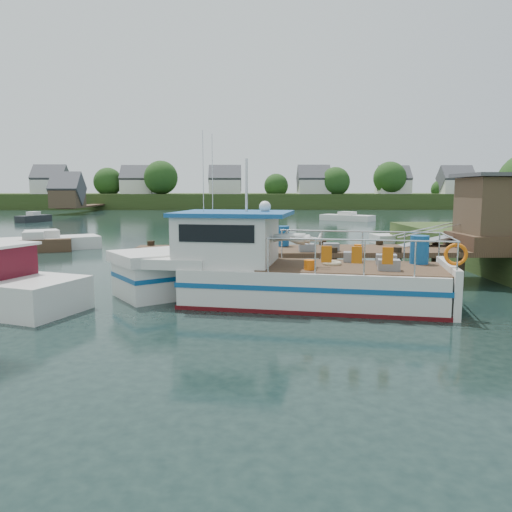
{
  "coord_description": "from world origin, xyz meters",
  "views": [
    {
      "loc": [
        -1.47,
        -20.33,
        3.84
      ],
      "look_at": [
        -1.0,
        -1.5,
        1.3
      ],
      "focal_mm": 35.0,
      "sensor_mm": 36.0,
      "label": 1
    }
  ],
  "objects_px": {
    "moored_far": "(347,217)",
    "moored_d": "(221,217)",
    "moored_rowboat": "(34,244)",
    "moored_c": "(416,238)",
    "dock": "(437,228)",
    "moored_e": "(34,218)",
    "lobster_boat": "(270,272)",
    "moored_b": "(220,229)",
    "moored_a": "(42,243)"
  },
  "relations": [
    {
      "from": "moored_a",
      "to": "dock",
      "type": "bearing_deg",
      "value": -37.3
    },
    {
      "from": "moored_rowboat",
      "to": "moored_d",
      "type": "xyz_separation_m",
      "value": [
        10.08,
        31.87,
        -0.06
      ]
    },
    {
      "from": "moored_b",
      "to": "moored_d",
      "type": "relative_size",
      "value": 0.72
    },
    {
      "from": "moored_far",
      "to": "moored_e",
      "type": "height_order",
      "value": "moored_e"
    },
    {
      "from": "dock",
      "to": "moored_c",
      "type": "bearing_deg",
      "value": 73.55
    },
    {
      "from": "moored_c",
      "to": "moored_b",
      "type": "bearing_deg",
      "value": 153.56
    },
    {
      "from": "moored_far",
      "to": "moored_d",
      "type": "bearing_deg",
      "value": -163.64
    },
    {
      "from": "moored_a",
      "to": "moored_c",
      "type": "distance_m",
      "value": 25.35
    },
    {
      "from": "moored_c",
      "to": "moored_e",
      "type": "height_order",
      "value": "moored_e"
    },
    {
      "from": "dock",
      "to": "moored_b",
      "type": "height_order",
      "value": "dock"
    },
    {
      "from": "lobster_boat",
      "to": "moored_c",
      "type": "relative_size",
      "value": 1.86
    },
    {
      "from": "moored_rowboat",
      "to": "moored_c",
      "type": "height_order",
      "value": "moored_rowboat"
    },
    {
      "from": "dock",
      "to": "moored_far",
      "type": "xyz_separation_m",
      "value": [
        4.64,
        40.17,
        -1.83
      ]
    },
    {
      "from": "moored_a",
      "to": "moored_d",
      "type": "bearing_deg",
      "value": 63.58
    },
    {
      "from": "moored_rowboat",
      "to": "moored_c",
      "type": "relative_size",
      "value": 0.7
    },
    {
      "from": "lobster_boat",
      "to": "moored_c",
      "type": "bearing_deg",
      "value": 70.34
    },
    {
      "from": "moored_e",
      "to": "dock",
      "type": "bearing_deg",
      "value": -39.58
    },
    {
      "from": "dock",
      "to": "lobster_boat",
      "type": "relative_size",
      "value": 1.39
    },
    {
      "from": "lobster_boat",
      "to": "moored_far",
      "type": "bearing_deg",
      "value": 87.22
    },
    {
      "from": "moored_b",
      "to": "moored_e",
      "type": "distance_m",
      "value": 27.25
    },
    {
      "from": "moored_b",
      "to": "moored_c",
      "type": "bearing_deg",
      "value": -39.54
    },
    {
      "from": "moored_b",
      "to": "moored_far",
      "type": "bearing_deg",
      "value": 40.25
    },
    {
      "from": "dock",
      "to": "lobster_boat",
      "type": "distance_m",
      "value": 8.05
    },
    {
      "from": "moored_far",
      "to": "moored_rowboat",
      "type": "bearing_deg",
      "value": -106.46
    },
    {
      "from": "moored_far",
      "to": "moored_d",
      "type": "height_order",
      "value": "moored_far"
    },
    {
      "from": "moored_rowboat",
      "to": "moored_d",
      "type": "distance_m",
      "value": 33.42
    },
    {
      "from": "moored_rowboat",
      "to": "moored_a",
      "type": "height_order",
      "value": "moored_a"
    },
    {
      "from": "dock",
      "to": "moored_far",
      "type": "distance_m",
      "value": 40.48
    },
    {
      "from": "moored_a",
      "to": "moored_e",
      "type": "distance_m",
      "value": 29.88
    },
    {
      "from": "moored_e",
      "to": "moored_b",
      "type": "bearing_deg",
      "value": -23.67
    },
    {
      "from": "moored_far",
      "to": "moored_e",
      "type": "distance_m",
      "value": 37.27
    },
    {
      "from": "moored_far",
      "to": "dock",
      "type": "bearing_deg",
      "value": -72.48
    },
    {
      "from": "moored_far",
      "to": "moored_c",
      "type": "height_order",
      "value": "moored_far"
    },
    {
      "from": "dock",
      "to": "lobster_boat",
      "type": "bearing_deg",
      "value": -153.0
    },
    {
      "from": "moored_rowboat",
      "to": "moored_b",
      "type": "xyz_separation_m",
      "value": [
        10.83,
        13.14,
        -0.11
      ]
    },
    {
      "from": "moored_b",
      "to": "moored_a",
      "type": "bearing_deg",
      "value": -139.74
    },
    {
      "from": "dock",
      "to": "moored_b",
      "type": "xyz_separation_m",
      "value": [
        -10.02,
        23.53,
        -1.88
      ]
    },
    {
      "from": "moored_rowboat",
      "to": "moored_d",
      "type": "bearing_deg",
      "value": 84.8
    },
    {
      "from": "lobster_boat",
      "to": "moored_a",
      "type": "distance_m",
      "value": 20.27
    },
    {
      "from": "moored_a",
      "to": "moored_b",
      "type": "xyz_separation_m",
      "value": [
        10.71,
        12.16,
        -0.11
      ]
    },
    {
      "from": "moored_d",
      "to": "moored_b",
      "type": "bearing_deg",
      "value": -107.63
    },
    {
      "from": "lobster_boat",
      "to": "moored_far",
      "type": "relative_size",
      "value": 1.86
    },
    {
      "from": "moored_a",
      "to": "lobster_boat",
      "type": "bearing_deg",
      "value": -56.25
    },
    {
      "from": "moored_a",
      "to": "moored_d",
      "type": "xyz_separation_m",
      "value": [
        9.96,
        30.9,
        -0.07
      ]
    },
    {
      "from": "dock",
      "to": "moored_a",
      "type": "height_order",
      "value": "dock"
    },
    {
      "from": "moored_far",
      "to": "moored_e",
      "type": "relative_size",
      "value": 1.38
    },
    {
      "from": "moored_far",
      "to": "moored_d",
      "type": "relative_size",
      "value": 1.02
    },
    {
      "from": "lobster_boat",
      "to": "moored_rowboat",
      "type": "relative_size",
      "value": 2.64
    },
    {
      "from": "moored_far",
      "to": "moored_d",
      "type": "distance_m",
      "value": 15.56
    },
    {
      "from": "dock",
      "to": "moored_e",
      "type": "distance_m",
      "value": 50.7
    }
  ]
}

